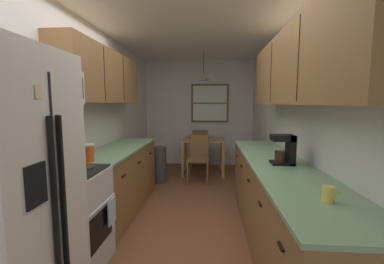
% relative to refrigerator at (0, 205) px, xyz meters
% --- Properties ---
extents(ground_plane, '(12.00, 12.00, 0.00)m').
position_rel_refrigerator_xyz_m(ground_plane, '(0.95, 2.25, -0.92)').
color(ground_plane, brown).
extents(wall_left, '(0.10, 9.00, 2.55)m').
position_rel_refrigerator_xyz_m(wall_left, '(-0.40, 2.25, 0.36)').
color(wall_left, silver).
rests_on(wall_left, ground).
extents(wall_right, '(0.10, 9.00, 2.55)m').
position_rel_refrigerator_xyz_m(wall_right, '(2.30, 2.25, 0.36)').
color(wall_right, silver).
rests_on(wall_right, ground).
extents(wall_back, '(4.40, 0.10, 2.55)m').
position_rel_refrigerator_xyz_m(wall_back, '(0.95, 4.90, 0.36)').
color(wall_back, silver).
rests_on(wall_back, ground).
extents(ceiling_slab, '(4.40, 9.00, 0.08)m').
position_rel_refrigerator_xyz_m(ceiling_slab, '(0.95, 2.25, 1.67)').
color(ceiling_slab, white).
extents(refrigerator, '(0.72, 0.74, 1.83)m').
position_rel_refrigerator_xyz_m(refrigerator, '(0.00, 0.00, 0.00)').
color(refrigerator, white).
rests_on(refrigerator, ground).
extents(stove_range, '(0.66, 0.65, 1.10)m').
position_rel_refrigerator_xyz_m(stove_range, '(-0.04, 0.71, -0.44)').
color(stove_range, silver).
rests_on(stove_range, ground).
extents(microwave_over_range, '(0.39, 0.60, 0.31)m').
position_rel_refrigerator_xyz_m(microwave_over_range, '(-0.16, 0.71, 0.74)').
color(microwave_over_range, white).
extents(counter_left, '(0.64, 1.95, 0.90)m').
position_rel_refrigerator_xyz_m(counter_left, '(-0.05, 2.01, -0.46)').
color(counter_left, olive).
rests_on(counter_left, ground).
extents(upper_cabinets_left, '(0.33, 2.03, 0.68)m').
position_rel_refrigerator_xyz_m(upper_cabinets_left, '(-0.19, 1.96, 0.94)').
color(upper_cabinets_left, olive).
extents(counter_right, '(0.64, 3.12, 0.90)m').
position_rel_refrigerator_xyz_m(counter_right, '(1.95, 1.28, -0.46)').
color(counter_right, olive).
rests_on(counter_right, ground).
extents(upper_cabinets_right, '(0.33, 2.80, 0.74)m').
position_rel_refrigerator_xyz_m(upper_cabinets_right, '(2.09, 1.23, 0.95)').
color(upper_cabinets_right, olive).
extents(dining_table, '(0.88, 0.71, 0.76)m').
position_rel_refrigerator_xyz_m(dining_table, '(1.09, 4.00, -0.29)').
color(dining_table, '#A87F51').
rests_on(dining_table, ground).
extents(dining_chair_near, '(0.41, 0.41, 0.90)m').
position_rel_refrigerator_xyz_m(dining_chair_near, '(1.01, 3.44, -0.41)').
color(dining_chair_near, brown).
rests_on(dining_chair_near, ground).
extents(dining_chair_far, '(0.43, 0.43, 0.90)m').
position_rel_refrigerator_xyz_m(dining_chair_far, '(0.99, 4.57, -0.41)').
color(dining_chair_far, brown).
rests_on(dining_chair_far, ground).
extents(pendant_light, '(0.27, 0.27, 0.56)m').
position_rel_refrigerator_xyz_m(pendant_light, '(1.09, 4.00, 1.13)').
color(pendant_light, black).
extents(back_window, '(0.89, 0.05, 0.92)m').
position_rel_refrigerator_xyz_m(back_window, '(1.22, 4.83, 0.60)').
color(back_window, brown).
extents(trash_bin, '(0.29, 0.29, 0.68)m').
position_rel_refrigerator_xyz_m(trash_bin, '(0.25, 3.35, -0.57)').
color(trash_bin, '#3F3F42').
rests_on(trash_bin, ground).
extents(storage_canister, '(0.13, 0.13, 0.19)m').
position_rel_refrigerator_xyz_m(storage_canister, '(-0.05, 1.18, 0.08)').
color(storage_canister, '#D84C19').
rests_on(storage_canister, counter_left).
extents(dish_towel, '(0.02, 0.16, 0.24)m').
position_rel_refrigerator_xyz_m(dish_towel, '(0.31, 0.88, -0.42)').
color(dish_towel, silver).
extents(coffee_maker, '(0.22, 0.18, 0.30)m').
position_rel_refrigerator_xyz_m(coffee_maker, '(1.99, 1.22, 0.14)').
color(coffee_maker, black).
rests_on(coffee_maker, counter_right).
extents(mug_by_coffeemaker, '(0.11, 0.07, 0.10)m').
position_rel_refrigerator_xyz_m(mug_by_coffeemaker, '(1.97, 0.23, 0.04)').
color(mug_by_coffeemaker, '#E5CC4C').
rests_on(mug_by_coffeemaker, counter_right).
extents(table_serving_bowl, '(0.20, 0.20, 0.06)m').
position_rel_refrigerator_xyz_m(table_serving_bowl, '(1.04, 4.06, -0.13)').
color(table_serving_bowl, silver).
rests_on(table_serving_bowl, dining_table).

